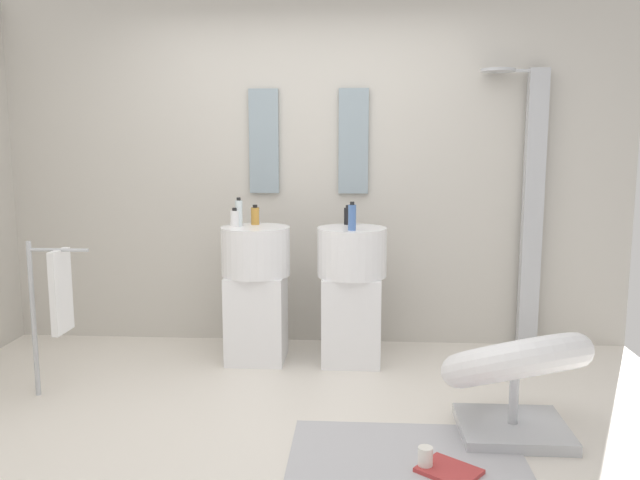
% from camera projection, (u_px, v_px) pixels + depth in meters
% --- Properties ---
extents(ground_plane, '(4.80, 3.60, 0.04)m').
position_uv_depth(ground_plane, '(286.00, 433.00, 3.45)').
color(ground_plane, silver).
extents(rear_partition, '(4.80, 0.10, 2.60)m').
position_uv_depth(rear_partition, '(309.00, 173.00, 4.88)').
color(rear_partition, beige).
rests_on(rear_partition, ground_plane).
extents(pedestal_sink_left, '(0.48, 0.48, 1.05)m').
position_uv_depth(pedestal_sink_left, '(256.00, 288.00, 4.50)').
color(pedestal_sink_left, white).
rests_on(pedestal_sink_left, ground_plane).
extents(pedestal_sink_right, '(0.48, 0.48, 1.05)m').
position_uv_depth(pedestal_sink_right, '(352.00, 290.00, 4.46)').
color(pedestal_sink_right, white).
rests_on(pedestal_sink_right, ground_plane).
extents(vanity_mirror_left, '(0.22, 0.03, 0.77)m').
position_uv_depth(vanity_mirror_left, '(264.00, 141.00, 4.80)').
color(vanity_mirror_left, '#8C9EA8').
extents(vanity_mirror_right, '(0.22, 0.03, 0.77)m').
position_uv_depth(vanity_mirror_right, '(353.00, 141.00, 4.76)').
color(vanity_mirror_right, '#8C9EA8').
extents(shower_column, '(0.49, 0.24, 2.05)m').
position_uv_depth(shower_column, '(531.00, 204.00, 4.69)').
color(shower_column, '#B7BABF').
rests_on(shower_column, ground_plane).
extents(lounge_chair, '(1.05, 1.05, 0.65)m').
position_uv_depth(lounge_chair, '(515.00, 370.00, 3.35)').
color(lounge_chair, '#B7BABF').
rests_on(lounge_chair, ground_plane).
extents(towel_rack, '(0.37, 0.22, 0.95)m').
position_uv_depth(towel_rack, '(56.00, 295.00, 3.83)').
color(towel_rack, '#B7BABF').
rests_on(towel_rack, ground_plane).
extents(area_rug, '(1.15, 0.81, 0.01)m').
position_uv_depth(area_rug, '(407.00, 460.00, 3.11)').
color(area_rug, '#B2B2B7').
rests_on(area_rug, ground_plane).
extents(magazine_red, '(0.33, 0.33, 0.02)m').
position_uv_depth(magazine_red, '(449.00, 471.00, 2.98)').
color(magazine_red, '#B73838').
rests_on(magazine_red, area_rug).
extents(coffee_mug, '(0.07, 0.07, 0.11)m').
position_uv_depth(coffee_mug, '(425.00, 458.00, 3.01)').
color(coffee_mug, white).
rests_on(coffee_mug, area_rug).
extents(soap_bottle_amber, '(0.06, 0.06, 0.14)m').
position_uv_depth(soap_bottle_amber, '(255.00, 216.00, 4.55)').
color(soap_bottle_amber, '#C68C38').
rests_on(soap_bottle_amber, pedestal_sink_left).
extents(soap_bottle_blue, '(0.05, 0.05, 0.19)m').
position_uv_depth(soap_bottle_blue, '(352.00, 217.00, 4.25)').
color(soap_bottle_blue, '#4C72B7').
rests_on(soap_bottle_blue, pedestal_sink_right).
extents(soap_bottle_clear, '(0.05, 0.05, 0.20)m').
position_uv_depth(soap_bottle_clear, '(239.00, 213.00, 4.47)').
color(soap_bottle_clear, silver).
rests_on(soap_bottle_clear, pedestal_sink_left).
extents(soap_bottle_black, '(0.05, 0.05, 0.14)m').
position_uv_depth(soap_bottle_black, '(348.00, 216.00, 4.56)').
color(soap_bottle_black, black).
rests_on(soap_bottle_black, pedestal_sink_right).
extents(soap_bottle_white, '(0.06, 0.06, 0.13)m').
position_uv_depth(soap_bottle_white, '(235.00, 218.00, 4.45)').
color(soap_bottle_white, white).
rests_on(soap_bottle_white, pedestal_sink_left).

